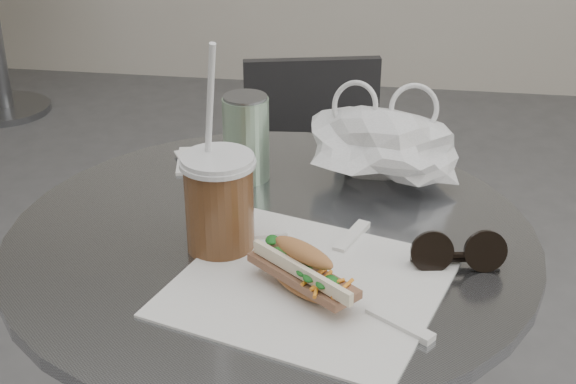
# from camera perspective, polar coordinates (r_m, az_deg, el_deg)

# --- Properties ---
(cafe_table) EXTENTS (0.76, 0.76, 0.74)m
(cafe_table) POSITION_cam_1_polar(r_m,az_deg,el_deg) (1.31, -1.07, -13.40)
(cafe_table) COLOR slate
(cafe_table) RESTS_ON ground
(chair_far) EXTENTS (0.40, 0.43, 0.76)m
(chair_far) POSITION_cam_1_polar(r_m,az_deg,el_deg) (1.89, 2.08, -4.14)
(chair_far) COLOR #2F3032
(chair_far) RESTS_ON ground
(sandwich_paper) EXTENTS (0.40, 0.39, 0.00)m
(sandwich_paper) POSITION_cam_1_polar(r_m,az_deg,el_deg) (1.03, 1.50, -6.61)
(sandwich_paper) COLOR white
(sandwich_paper) RESTS_ON cafe_table
(banh_mi) EXTENTS (0.20, 0.18, 0.07)m
(banh_mi) POSITION_cam_1_polar(r_m,az_deg,el_deg) (1.00, 1.07, -5.62)
(banh_mi) COLOR #A7723F
(banh_mi) RESTS_ON sandwich_paper
(iced_coffee) EXTENTS (0.10, 0.10, 0.30)m
(iced_coffee) POSITION_cam_1_polar(r_m,az_deg,el_deg) (1.08, -4.91, -0.64)
(iced_coffee) COLOR brown
(iced_coffee) RESTS_ON cafe_table
(sunglasses) EXTENTS (0.13, 0.05, 0.06)m
(sunglasses) POSITION_cam_1_polar(r_m,az_deg,el_deg) (1.08, 11.99, -4.34)
(sunglasses) COLOR black
(sunglasses) RESTS_ON cafe_table
(plastic_bag) EXTENTS (0.24, 0.20, 0.11)m
(plastic_bag) POSITION_cam_1_polar(r_m,az_deg,el_deg) (1.29, 6.68, 3.17)
(plastic_bag) COLOR white
(plastic_bag) RESTS_ON cafe_table
(napkin_stack) EXTENTS (0.13, 0.13, 0.01)m
(napkin_stack) POSITION_cam_1_polar(r_m,az_deg,el_deg) (1.37, -5.62, 2.30)
(napkin_stack) COLOR white
(napkin_stack) RESTS_ON cafe_table
(drink_can) EXTENTS (0.07, 0.07, 0.14)m
(drink_can) POSITION_cam_1_polar(r_m,az_deg,el_deg) (1.28, -2.99, 3.87)
(drink_can) COLOR #538F5A
(drink_can) RESTS_ON cafe_table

